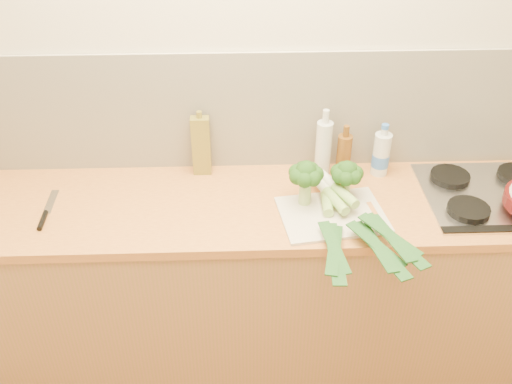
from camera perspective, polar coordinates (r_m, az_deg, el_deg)
room_shell at (r=2.49m, az=-0.55°, el=8.02°), size 3.50×3.50×3.50m
counter at (r=2.68m, az=-0.29°, el=-8.72°), size 3.20×0.62×0.90m
gas_hob at (r=2.61m, az=22.69°, el=-0.22°), size 0.58×0.50×0.04m
chopping_board at (r=2.33m, az=7.63°, el=-2.27°), size 0.46×0.36×0.01m
broccoli_left at (r=2.29m, az=5.01°, el=1.69°), size 0.14×0.14×0.20m
broccoli_right at (r=2.35m, az=9.07°, el=1.82°), size 0.13×0.14×0.17m
leek_front at (r=2.27m, az=7.31°, el=-2.35°), size 0.11×0.65×0.04m
leek_mid at (r=2.28m, az=8.89°, el=-1.89°), size 0.29×0.66×0.04m
leek_back at (r=2.28m, az=10.00°, el=-1.32°), size 0.33×0.63×0.04m
chefs_knife at (r=2.45m, az=-20.37°, el=-2.23°), size 0.04×0.28×0.02m
oil_tin at (r=2.51m, az=-5.51°, el=4.66°), size 0.08×0.05×0.31m
glass_bottle at (r=2.50m, az=6.75°, el=4.36°), size 0.07×0.07×0.32m
amber_bottle at (r=2.53m, az=8.77°, el=3.69°), size 0.06×0.06×0.25m
water_bottle at (r=2.58m, az=12.39°, el=3.62°), size 0.08×0.08×0.23m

